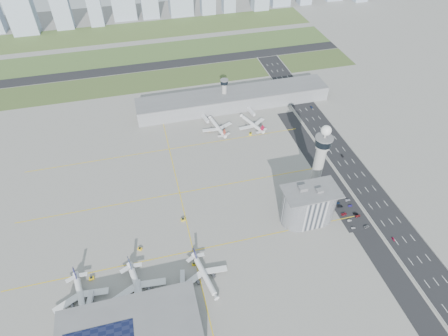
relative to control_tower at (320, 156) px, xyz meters
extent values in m
plane|color=gray|center=(-72.00, -8.00, -35.04)|extent=(1000.00, 1000.00, 0.00)
cube|color=#3F5628|center=(-92.00, 217.00, -35.00)|extent=(480.00, 50.00, 0.08)
cube|color=#4A6D33|center=(-92.00, 292.00, -35.00)|extent=(480.00, 60.00, 0.08)
cube|color=#435D2C|center=(-92.00, 372.00, -35.00)|extent=(480.00, 70.00, 0.08)
cube|color=black|center=(-92.00, 254.00, -34.98)|extent=(480.00, 22.00, 0.10)
cube|color=black|center=(43.00, -8.00, -34.99)|extent=(28.00, 500.00, 0.10)
cube|color=#9E9E99|center=(29.00, -8.00, -34.44)|extent=(0.60, 500.00, 1.20)
cube|color=#9E9E99|center=(57.00, -8.00, -34.44)|extent=(0.60, 500.00, 1.20)
cube|color=black|center=(18.00, -18.00, -35.00)|extent=(18.00, 260.00, 0.08)
cube|color=black|center=(16.00, -30.00, -34.99)|extent=(20.00, 44.00, 0.10)
cube|color=yellow|center=(-112.00, -38.00, -35.04)|extent=(260.00, 0.60, 0.01)
cube|color=yellow|center=(-112.00, 22.00, -35.04)|extent=(260.00, 0.60, 0.01)
cube|color=yellow|center=(-112.00, 82.00, -35.04)|extent=(260.00, 0.60, 0.01)
cube|color=yellow|center=(-112.00, 22.00, -35.04)|extent=(0.60, 260.00, 0.01)
cylinder|color=#ADAAA5|center=(0.00, 0.00, -11.04)|extent=(8.40, 8.40, 48.00)
cylinder|color=#ADAAA5|center=(0.00, 0.00, 10.96)|extent=(11.00, 11.00, 4.00)
cylinder|color=black|center=(0.00, 0.00, 14.96)|extent=(13.00, 13.00, 6.00)
cylinder|color=slate|center=(0.00, 0.00, 18.46)|extent=(14.00, 14.00, 1.00)
cylinder|color=#ADAAA5|center=(0.00, 0.00, 20.96)|extent=(1.60, 1.60, 5.00)
sphere|color=white|center=(0.00, 0.00, 25.46)|extent=(8.00, 8.00, 8.00)
cylinder|color=#ADAAA5|center=(-42.00, 142.00, -21.04)|extent=(5.00, 5.00, 28.00)
cylinder|color=black|center=(-42.00, 142.00, -6.04)|extent=(8.00, 8.00, 4.00)
cylinder|color=slate|center=(-42.00, 142.00, -3.54)|extent=(8.60, 8.60, 0.80)
cube|color=#B2B2B7|center=(-20.00, -30.00, -20.04)|extent=(18.00, 24.00, 30.00)
cylinder|color=#B2B2B7|center=(-29.00, -30.00, -20.04)|extent=(24.00, 24.00, 30.00)
cylinder|color=#B2B2B7|center=(-11.00, -30.00, -20.04)|extent=(24.00, 24.00, 30.00)
cube|color=slate|center=(-20.00, -30.00, -4.64)|extent=(42.00, 24.00, 0.80)
cube|color=slate|center=(-26.00, -27.00, -3.04)|extent=(6.00, 5.00, 3.00)
cube|color=slate|center=(-15.00, -32.00, -3.34)|extent=(5.00, 4.00, 2.40)
cube|color=gray|center=(-32.00, 140.00, -27.54)|extent=(210.00, 32.00, 15.00)
cube|color=slate|center=(-32.00, 140.00, -19.64)|extent=(210.00, 32.00, 0.80)
cube|color=gray|center=(-160.00, -90.00, -29.04)|extent=(84.00, 42.00, 12.00)
cube|color=slate|center=(-160.00, -90.00, -22.64)|extent=(84.00, 42.00, 0.80)
imported|color=white|center=(11.31, -48.50, -34.48)|extent=(3.44, 1.82, 1.11)
imported|color=#A6A6A6|center=(12.04, -41.24, -34.43)|extent=(3.75, 1.39, 1.23)
imported|color=#A82232|center=(10.92, -34.28, -34.39)|extent=(4.84, 2.59, 1.29)
imported|color=black|center=(11.72, -26.13, -34.41)|extent=(4.52, 2.16, 1.27)
imported|color=#112348|center=(11.53, -22.31, -34.41)|extent=(3.87, 2.02, 1.26)
imported|color=silver|center=(10.06, -13.38, -34.48)|extent=(3.43, 1.34, 1.11)
imported|color=gray|center=(21.70, -50.09, -34.40)|extent=(4.88, 2.86, 1.28)
imported|color=maroon|center=(20.62, -38.77, -34.39)|extent=(4.73, 2.56, 1.30)
imported|color=black|center=(19.97, -36.16, -34.38)|extent=(4.02, 1.97, 1.32)
imported|color=navy|center=(20.06, -27.49, -34.46)|extent=(3.70, 1.79, 1.17)
imported|color=silver|center=(21.11, -21.25, -34.43)|extent=(4.40, 2.04, 1.22)
imported|color=#999999|center=(20.01, -11.75, -34.43)|extent=(4.40, 2.34, 1.21)
imported|color=#A90D39|center=(34.96, -65.81, -34.47)|extent=(1.54, 3.41, 1.14)
imported|color=black|center=(43.43, 30.77, -34.40)|extent=(1.41, 3.94, 1.29)
imported|color=navy|center=(49.89, 113.96, -34.49)|extent=(2.01, 4.06, 1.10)
imported|color=gray|center=(36.57, 173.20, -34.48)|extent=(1.79, 3.44, 1.12)
cube|color=#9EADC1|center=(-276.47, 407.19, -4.86)|extent=(35.81, 28.65, 60.36)
cube|color=#9EADC1|center=(-222.11, 411.66, -1.60)|extent=(25.49, 20.39, 66.89)
cube|color=#9EADC1|center=(-174.68, 409.90, -12.44)|extent=(20.04, 16.03, 45.20)
cube|color=#9EADC1|center=(1.27, 415.68, -21.17)|extent=(23.01, 18.41, 27.75)
camera|label=1|loc=(-130.34, -198.54, 193.53)|focal=30.00mm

